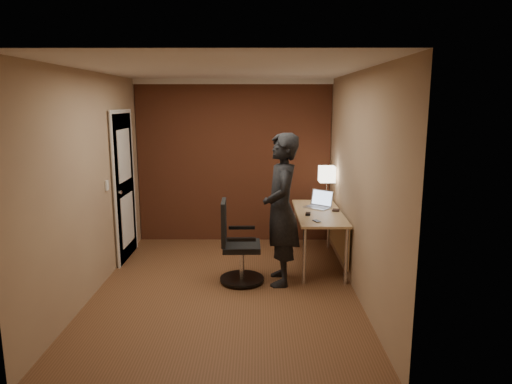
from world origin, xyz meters
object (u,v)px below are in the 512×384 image
mouse (308,214)px  desk (324,221)px  office_chair (237,247)px  laptop (319,203)px  person (281,210)px  phone (317,221)px  wallet (336,210)px  desk_lamp (327,175)px

mouse → desk: bearing=49.5°
desk → office_chair: (-1.14, -0.63, -0.16)m
desk → laptop: size_ratio=3.58×
person → phone: bearing=104.3°
phone → wallet: wallet is taller
desk → phone: phone is taller
laptop → mouse: (-0.21, -0.45, -0.05)m
phone → person: bearing=173.2°
laptop → wallet: 0.30m
desk → person: (-0.60, -0.63, 0.30)m
mouse → phone: mouse is taller
phone → wallet: 0.63m
office_chair → phone: bearing=7.4°
laptop → person: person is taller
mouse → wallet: bearing=40.0°
desk_lamp → wallet: desk_lamp is taller
mouse → office_chair: bearing=-144.8°
desk_lamp → office_chair: size_ratio=0.54×
phone → desk: bearing=49.4°
desk_lamp → wallet: (0.06, -0.47, -0.41)m
desk_lamp → phone: size_ratio=4.65×
desk_lamp → person: size_ratio=0.30×
phone → desk_lamp: bearing=52.9°
laptop → phone: laptop is taller
laptop → office_chair: (-1.11, -0.89, -0.36)m
phone → office_chair: bearing=164.8°
mouse → phone: (0.07, -0.31, -0.01)m
desk → laptop: (-0.03, 0.26, 0.19)m
wallet → office_chair: size_ratio=0.11×
desk → wallet: bearing=12.9°
laptop → mouse: 0.50m
laptop → desk: bearing=-83.3°
phone → person: person is taller
office_chair → person: size_ratio=0.55×
office_chair → person: 0.71m
person → wallet: bearing=129.5°
mouse → wallet: (0.40, 0.23, -0.01)m
desk_lamp → office_chair: bearing=-137.3°
phone → wallet: size_ratio=1.05×
mouse → phone: 0.32m
laptop → mouse: laptop is taller
desk → phone: size_ratio=13.04×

